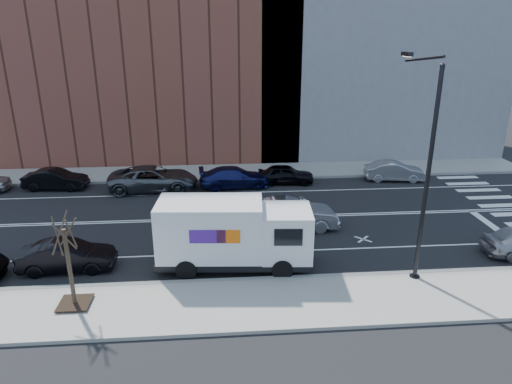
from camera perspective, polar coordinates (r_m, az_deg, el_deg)
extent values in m
plane|color=black|center=(26.20, -1.58, -3.26)|extent=(120.00, 120.00, 0.00)
cube|color=gray|center=(18.39, -0.05, -13.79)|extent=(44.00, 3.60, 0.15)
cube|color=gray|center=(34.44, -2.37, 2.57)|extent=(44.00, 3.60, 0.15)
cube|color=gray|center=(19.91, -0.47, -10.91)|extent=(44.00, 0.25, 0.17)
cube|color=gray|center=(32.72, -2.24, 1.66)|extent=(44.00, 0.25, 0.17)
cube|color=brown|center=(40.27, -15.25, 20.19)|extent=(26.00, 10.00, 22.00)
cylinder|color=black|center=(19.46, 20.62, 1.30)|extent=(0.18, 0.18, 9.00)
cylinder|color=black|center=(21.18, 19.18, -10.06)|extent=(0.44, 0.44, 0.20)
sphere|color=black|center=(18.64, 22.30, 14.38)|extent=(0.20, 0.20, 0.20)
cylinder|color=black|center=(20.17, 20.20, 15.36)|extent=(0.11, 3.49, 0.48)
cube|color=black|center=(21.72, 18.37, 16.06)|extent=(0.25, 0.80, 0.18)
cube|color=#FFF2CC|center=(21.73, 18.34, 15.80)|extent=(0.18, 0.55, 0.03)
cube|color=black|center=(19.48, -21.69, -12.73)|extent=(1.20, 1.20, 0.04)
cylinder|color=#382B1E|center=(18.75, -22.28, -8.78)|extent=(0.16, 0.16, 3.20)
cylinder|color=#382B1E|center=(18.08, -22.09, -4.88)|extent=(0.06, 0.80, 1.44)
cylinder|color=#382B1E|center=(18.34, -22.40, -4.58)|extent=(0.81, 0.31, 1.19)
cylinder|color=#382B1E|center=(18.35, -23.31, -4.69)|extent=(0.58, 0.76, 1.50)
cylinder|color=#382B1E|center=(18.10, -23.59, -5.07)|extent=(0.47, 0.61, 1.37)
cylinder|color=#382B1E|center=(17.93, -22.83, -5.19)|extent=(0.72, 0.29, 1.13)
cube|color=black|center=(20.90, -2.91, -8.08)|extent=(6.91, 2.79, 0.33)
cube|color=silver|center=(20.40, 3.80, -5.08)|extent=(2.35, 2.50, 2.18)
cube|color=black|center=(20.37, 6.95, -4.21)|extent=(0.22, 2.01, 1.03)
cube|color=black|center=(19.19, 4.06, -5.68)|extent=(1.20, 0.13, 0.76)
cube|color=black|center=(21.35, 3.61, -2.94)|extent=(1.20, 0.13, 0.76)
cube|color=black|center=(20.98, 6.67, -7.75)|extent=(0.33, 2.18, 0.38)
cube|color=silver|center=(20.35, -5.74, -4.53)|extent=(4.74, 2.73, 2.51)
cube|color=#47198C|center=(19.18, -6.09, -5.58)|extent=(1.52, 0.14, 0.60)
cube|color=orange|center=(19.11, -3.47, -5.59)|extent=(0.98, 0.10, 0.60)
cube|color=#47198C|center=(21.40, -5.47, -2.79)|extent=(1.52, 0.14, 0.60)
cube|color=orange|center=(21.34, -3.13, -2.79)|extent=(0.98, 0.10, 0.60)
cylinder|color=black|center=(19.98, 3.30, -9.60)|extent=(0.94, 0.37, 0.92)
cylinder|color=black|center=(21.90, 2.96, -6.81)|extent=(0.94, 0.37, 0.92)
cylinder|color=black|center=(20.15, -8.70, -9.54)|extent=(0.94, 0.37, 0.92)
cylinder|color=black|center=(22.06, -7.91, -6.78)|extent=(0.94, 0.37, 0.92)
imported|color=black|center=(33.50, -23.77, 1.46)|extent=(4.26, 1.76, 1.37)
imported|color=#4E5256|center=(31.19, -12.71, 1.65)|extent=(5.88, 2.84, 1.61)
imported|color=#161A4F|center=(31.11, -2.68, 1.86)|extent=(4.92, 2.25, 1.39)
imported|color=black|center=(31.89, 3.73, 2.23)|extent=(4.00, 1.85, 1.33)
imported|color=#A9A9AE|center=(33.92, 16.92, 2.51)|extent=(4.32, 2.00, 1.37)
imported|color=#9D9CA1|center=(24.47, 4.29, -2.91)|extent=(5.20, 2.18, 1.67)
imported|color=black|center=(22.17, -22.53, -7.42)|extent=(4.18, 1.57, 1.36)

